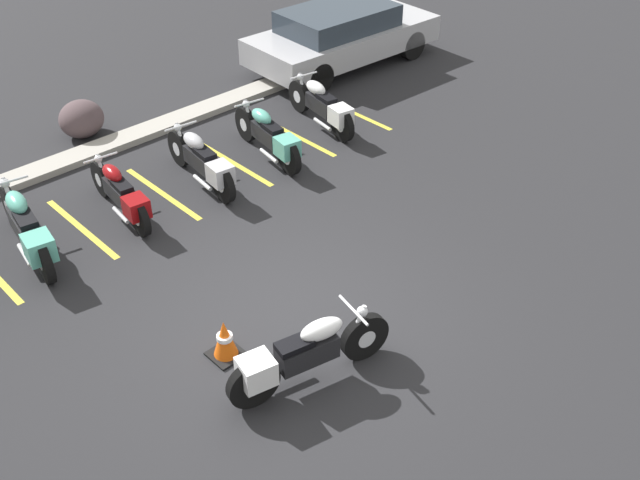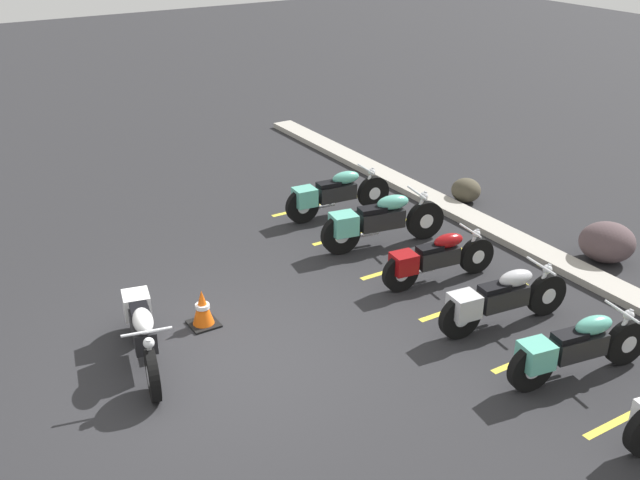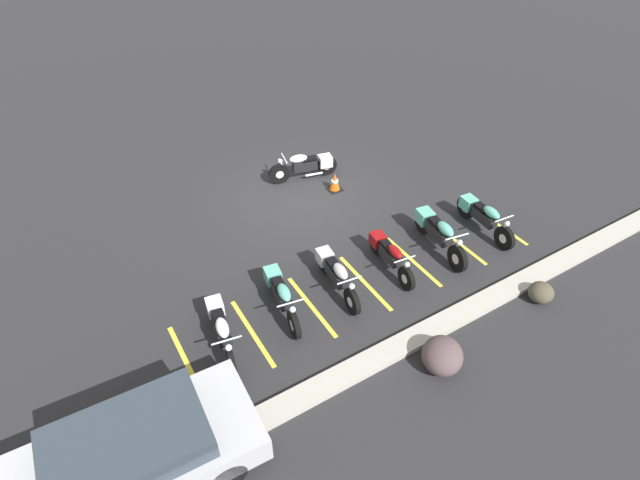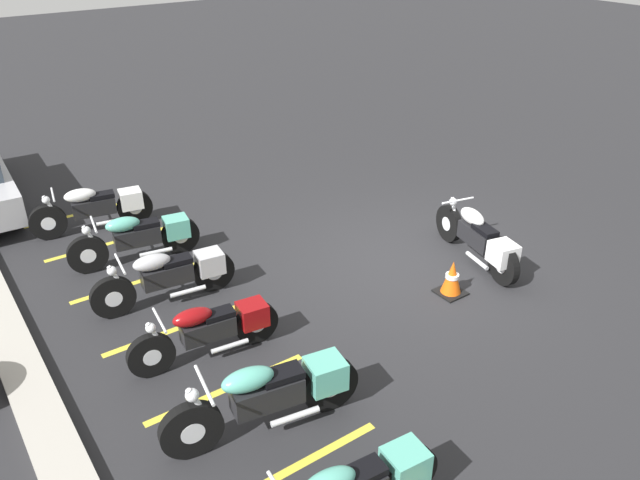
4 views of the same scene
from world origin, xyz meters
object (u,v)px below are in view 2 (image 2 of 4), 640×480
(parked_bike_1, at_px, (378,221))
(parked_bike_4, at_px, (574,348))
(motorcycle_white_featured, at_px, (143,330))
(traffic_cone, at_px, (203,309))
(parked_bike_3, at_px, (499,299))
(parked_bike_0, at_px, (333,194))
(landscape_rock_0, at_px, (466,190))
(landscape_rock_1, at_px, (607,242))
(parked_bike_2, at_px, (434,258))

(parked_bike_1, relative_size, parked_bike_4, 1.09)
(motorcycle_white_featured, relative_size, traffic_cone, 3.87)
(traffic_cone, bearing_deg, parked_bike_1, 102.60)
(parked_bike_1, distance_m, parked_bike_3, 2.99)
(parked_bike_0, height_order, parked_bike_4, parked_bike_0)
(parked_bike_3, bearing_deg, parked_bike_1, 94.76)
(motorcycle_white_featured, bearing_deg, parked_bike_4, 66.47)
(parked_bike_3, bearing_deg, parked_bike_0, 94.48)
(landscape_rock_0, bearing_deg, parked_bike_3, -36.44)
(parked_bike_1, distance_m, landscape_rock_1, 3.75)
(parked_bike_1, bearing_deg, parked_bike_3, -82.49)
(parked_bike_0, bearing_deg, landscape_rock_1, -49.47)
(motorcycle_white_featured, distance_m, parked_bike_1, 4.69)
(motorcycle_white_featured, relative_size, parked_bike_1, 0.93)
(motorcycle_white_featured, relative_size, parked_bike_4, 1.01)
(parked_bike_3, relative_size, traffic_cone, 3.84)
(landscape_rock_0, bearing_deg, parked_bike_2, -49.84)
(parked_bike_3, bearing_deg, motorcycle_white_featured, 164.53)
(parked_bike_2, bearing_deg, parked_bike_1, 95.80)
(motorcycle_white_featured, distance_m, parked_bike_2, 4.53)
(motorcycle_white_featured, height_order, landscape_rock_1, motorcycle_white_featured)
(parked_bike_1, bearing_deg, motorcycle_white_featured, -155.98)
(parked_bike_1, xyz_separation_m, parked_bike_2, (1.51, -0.02, -0.06))
(parked_bike_3, bearing_deg, landscape_rock_0, 60.23)
(parked_bike_3, xyz_separation_m, parked_bike_4, (1.37, -0.07, -0.00))
(parked_bike_0, relative_size, traffic_cone, 3.90)
(parked_bike_1, height_order, parked_bike_3, parked_bike_1)
(parked_bike_3, distance_m, parked_bike_4, 1.37)
(parked_bike_1, relative_size, parked_bike_3, 1.08)
(parked_bike_4, bearing_deg, traffic_cone, 142.72)
(parked_bike_3, distance_m, landscape_rock_0, 4.65)
(parked_bike_4, bearing_deg, parked_bike_0, 96.85)
(traffic_cone, bearing_deg, landscape_rock_1, 75.97)
(parked_bike_1, height_order, parked_bike_4, parked_bike_1)
(traffic_cone, bearing_deg, parked_bike_3, 57.60)
(parked_bike_2, height_order, parked_bike_3, parked_bike_3)
(parked_bike_0, relative_size, parked_bike_1, 0.94)
(parked_bike_1, xyz_separation_m, landscape_rock_1, (2.40, 2.88, -0.15))
(landscape_rock_0, distance_m, traffic_cone, 6.41)
(landscape_rock_1, bearing_deg, parked_bike_1, -129.88)
(parked_bike_1, relative_size, parked_bike_2, 1.14)
(parked_bike_3, xyz_separation_m, landscape_rock_1, (-0.59, 2.97, -0.11))
(parked_bike_3, xyz_separation_m, traffic_cone, (-2.19, -3.46, -0.18))
(traffic_cone, bearing_deg, parked_bike_2, 78.57)
(parked_bike_4, bearing_deg, motorcycle_white_featured, 153.16)
(parked_bike_2, relative_size, landscape_rock_0, 3.46)
(parked_bike_3, distance_m, traffic_cone, 4.10)
(motorcycle_white_featured, bearing_deg, parked_bike_2, 98.35)
(parked_bike_2, distance_m, parked_bike_3, 1.48)
(landscape_rock_0, bearing_deg, parked_bike_1, -74.27)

